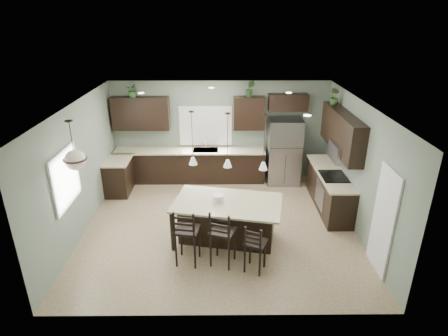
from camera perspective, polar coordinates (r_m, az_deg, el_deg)
ground at (r=8.68m, az=-0.65°, el=-8.66°), size 6.00×6.00×0.00m
pantry_door at (r=7.43m, az=23.11°, el=-7.46°), size 0.04×0.82×2.04m
window_back at (r=10.57m, az=-2.83°, el=6.45°), size 1.35×0.02×1.00m
window_left at (r=7.84m, az=-23.09°, el=-1.48°), size 0.02×1.10×1.00m
left_return_cabs at (r=10.34m, az=-15.78°, el=-1.31°), size 0.60×0.90×0.90m
left_return_countertop at (r=10.16m, az=-15.95°, el=1.10°), size 0.66×0.96×0.04m
back_lower_cabs at (r=10.69m, az=-5.18°, el=0.33°), size 4.20×0.60×0.90m
back_countertop at (r=10.50m, az=-5.28°, el=2.65°), size 4.20×0.66×0.04m
sink_inset at (r=10.47m, az=-2.83°, el=2.75°), size 0.70×0.45×0.01m
faucet at (r=10.39m, az=-2.85°, el=3.44°), size 0.02×0.02×0.28m
back_upper_left at (r=10.53m, az=-12.56°, el=8.13°), size 1.55×0.34×0.90m
back_upper_right at (r=10.33m, az=3.83°, el=8.34°), size 0.85×0.34×0.90m
fridge_header at (r=10.39m, az=9.75°, el=9.85°), size 1.05×0.34×0.45m
right_lower_cabs at (r=9.60m, az=15.72°, el=-3.24°), size 0.60×2.35×0.90m
right_countertop at (r=9.40m, az=15.90°, el=-0.67°), size 0.66×2.35×0.04m
cooktop at (r=9.15m, az=16.37°, el=-1.22°), size 0.58×0.75×0.02m
wall_oven_front at (r=9.28m, az=14.34°, el=-4.02°), size 0.01×0.72×0.60m
right_upper_cabs at (r=9.10m, az=17.51°, el=5.29°), size 0.34×2.35×0.90m
microwave at (r=8.96m, az=17.40°, el=2.32°), size 0.40×0.75×0.40m
refrigerator at (r=10.52m, az=9.09°, el=2.51°), size 0.90×0.74×1.85m
kitchen_island at (r=7.91m, az=0.51°, el=-8.15°), size 2.39×1.65×0.92m
serving_dish at (r=7.68m, az=-0.95°, el=-4.60°), size 0.24×0.24×0.14m
bar_stool_left at (r=7.24m, az=-5.61°, el=-10.19°), size 0.52×0.52×1.21m
bar_stool_center at (r=7.18m, az=-0.17°, el=-10.45°), size 0.56×0.56×1.19m
bar_stool_right at (r=7.09m, az=4.78°, el=-11.96°), size 0.49×0.49×1.01m
pendant_left at (r=7.30m, az=-4.87°, el=4.52°), size 0.17×0.17×1.10m
pendant_center at (r=7.15m, az=0.56°, el=4.20°), size 0.17×0.17×1.10m
pendant_right at (r=7.07m, az=6.16°, el=3.83°), size 0.17×0.17×1.10m
chandelier at (r=7.17m, az=-22.05°, el=3.20°), size 0.42×0.42×0.94m
plant_back_left at (r=10.40m, az=-13.74°, el=11.45°), size 0.39×0.36×0.37m
plant_back_right at (r=10.15m, az=4.01°, el=11.96°), size 0.28×0.25×0.44m
plant_right_wall at (r=9.65m, az=16.46°, el=10.39°), size 0.28×0.28×0.40m
room_shell at (r=7.92m, az=-0.70°, el=1.86°), size 6.00×6.00×6.00m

